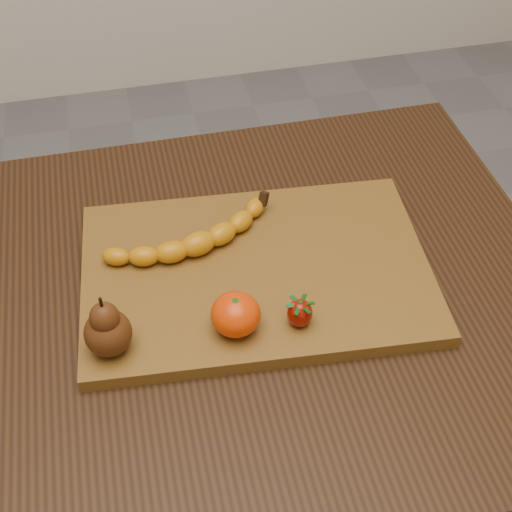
{
  "coord_description": "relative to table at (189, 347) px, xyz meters",
  "views": [
    {
      "loc": [
        -0.04,
        -0.6,
        1.45
      ],
      "look_at": [
        0.1,
        0.02,
        0.8
      ],
      "focal_mm": 50.0,
      "sensor_mm": 36.0,
      "label": 1
    }
  ],
  "objects": [
    {
      "name": "table",
      "position": [
        0.0,
        0.0,
        0.0
      ],
      "size": [
        1.0,
        0.7,
        0.76
      ],
      "color": "black",
      "rests_on": "ground"
    },
    {
      "name": "banana",
      "position": [
        0.03,
        0.06,
        0.13
      ],
      "size": [
        0.21,
        0.1,
        0.03
      ],
      "primitive_type": null,
      "rotation": [
        0.0,
        0.0,
        0.26
      ],
      "color": "#C17909",
      "rests_on": "cutting_board"
    },
    {
      "name": "strawberry",
      "position": [
        0.13,
        -0.08,
        0.14
      ],
      "size": [
        0.03,
        0.03,
        0.04
      ],
      "primitive_type": null,
      "rotation": [
        0.0,
        0.0,
        -0.08
      ],
      "color": "#830C03",
      "rests_on": "cutting_board"
    },
    {
      "name": "cutting_board",
      "position": [
        0.1,
        0.02,
        0.11
      ],
      "size": [
        0.47,
        0.34,
        0.02
      ],
      "primitive_type": "cube",
      "rotation": [
        0.0,
        0.0,
        -0.08
      ],
      "color": "brown",
      "rests_on": "table"
    },
    {
      "name": "pear",
      "position": [
        -0.1,
        -0.07,
        0.16
      ],
      "size": [
        0.06,
        0.06,
        0.09
      ],
      "primitive_type": null,
      "rotation": [
        0.0,
        0.0,
        0.07
      ],
      "color": "#4C250C",
      "rests_on": "cutting_board"
    },
    {
      "name": "mandarin",
      "position": [
        0.05,
        -0.07,
        0.14
      ],
      "size": [
        0.07,
        0.07,
        0.05
      ],
      "primitive_type": "ellipsoid",
      "rotation": [
        0.0,
        0.0,
        -0.27
      ],
      "color": "red",
      "rests_on": "cutting_board"
    }
  ]
}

